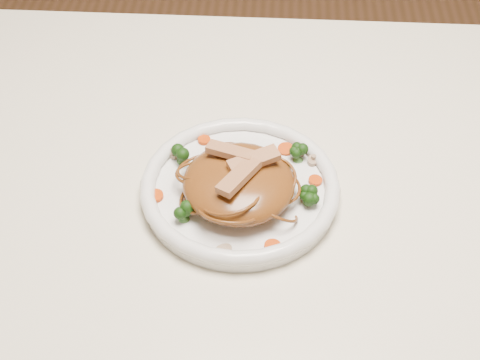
{
  "coord_description": "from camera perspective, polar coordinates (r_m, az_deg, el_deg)",
  "views": [
    {
      "loc": [
        -0.06,
        -0.64,
        1.41
      ],
      "look_at": [
        -0.09,
        -0.02,
        0.78
      ],
      "focal_mm": 52.0,
      "sensor_mm": 36.0,
      "label": 1
    }
  ],
  "objects": [
    {
      "name": "broccoli_2",
      "position": [
        0.85,
        -4.68,
        -2.53
      ],
      "size": [
        0.03,
        0.03,
        0.03
      ],
      "primitive_type": null,
      "rotation": [
        0.0,
        0.0,
        -0.04
      ],
      "color": "#163B0C",
      "rests_on": "plate"
    },
    {
      "name": "carrot_3",
      "position": [
        0.96,
        -2.96,
        3.29
      ],
      "size": [
        0.02,
        0.02,
        0.0
      ],
      "primitive_type": "cylinder",
      "rotation": [
        0.0,
        0.0,
        -0.36
      ],
      "color": "#C04207",
      "rests_on": "plate"
    },
    {
      "name": "table",
      "position": [
        1.0,
        5.48,
        -4.42
      ],
      "size": [
        1.2,
        0.8,
        0.75
      ],
      "color": "beige",
      "rests_on": "ground"
    },
    {
      "name": "plate",
      "position": [
        0.9,
        0.0,
        -0.98
      ],
      "size": [
        0.29,
        0.29,
        0.02
      ],
      "primitive_type": "cylinder",
      "rotation": [
        0.0,
        0.0,
        -0.17
      ],
      "color": "white",
      "rests_on": "table"
    },
    {
      "name": "broccoli_1",
      "position": [
        0.92,
        -4.83,
        2.17
      ],
      "size": [
        0.03,
        0.03,
        0.03
      ],
      "primitive_type": null,
      "rotation": [
        0.0,
        0.0,
        -0.36
      ],
      "color": "#163B0C",
      "rests_on": "plate"
    },
    {
      "name": "carrot_1",
      "position": [
        0.89,
        -6.98,
        -1.31
      ],
      "size": [
        0.03,
        0.03,
        0.0
      ],
      "primitive_type": "cylinder",
      "rotation": [
        0.0,
        0.0,
        -0.21
      ],
      "color": "#C04207",
      "rests_on": "plate"
    },
    {
      "name": "mushroom_1",
      "position": [
        0.93,
        6.04,
        1.64
      ],
      "size": [
        0.03,
        0.03,
        0.01
      ],
      "primitive_type": "cylinder",
      "rotation": [
        0.0,
        0.0,
        1.19
      ],
      "color": "tan",
      "rests_on": "plate"
    },
    {
      "name": "mushroom_0",
      "position": [
        0.82,
        -1.44,
        -5.89
      ],
      "size": [
        0.03,
        0.03,
        0.01
      ],
      "primitive_type": "cylinder",
      "rotation": [
        0.0,
        0.0,
        0.67
      ],
      "color": "tan",
      "rests_on": "plate"
    },
    {
      "name": "mushroom_2",
      "position": [
        0.94,
        -5.49,
        2.23
      ],
      "size": [
        0.03,
        0.03,
        0.01
      ],
      "primitive_type": "cylinder",
      "rotation": [
        0.0,
        0.0,
        -0.99
      ],
      "color": "tan",
      "rests_on": "plate"
    },
    {
      "name": "chicken_a",
      "position": [
        0.85,
        1.14,
        1.64
      ],
      "size": [
        0.07,
        0.05,
        0.01
      ],
      "primitive_type": "cube",
      "rotation": [
        0.0,
        0.0,
        0.48
      ],
      "color": "tan",
      "rests_on": "noodle_mound"
    },
    {
      "name": "carrot_0",
      "position": [
        0.94,
        3.77,
        2.54
      ],
      "size": [
        0.03,
        0.03,
        0.0
      ],
      "primitive_type": "cylinder",
      "rotation": [
        0.0,
        0.0,
        0.32
      ],
      "color": "#C04207",
      "rests_on": "plate"
    },
    {
      "name": "broccoli_3",
      "position": [
        0.87,
        5.7,
        -1.24
      ],
      "size": [
        0.03,
        0.03,
        0.03
      ],
      "primitive_type": null,
      "rotation": [
        0.0,
        0.0,
        -0.21
      ],
      "color": "#163B0C",
      "rests_on": "plate"
    },
    {
      "name": "carrot_2",
      "position": [
        0.9,
        6.2,
        -0.05
      ],
      "size": [
        0.02,
        0.02,
        0.0
      ],
      "primitive_type": "cylinder",
      "rotation": [
        0.0,
        0.0,
        -0.18
      ],
      "color": "#C04207",
      "rests_on": "plate"
    },
    {
      "name": "noodle_mound",
      "position": [
        0.86,
        -0.1,
        -0.23
      ],
      "size": [
        0.17,
        0.17,
        0.05
      ],
      "primitive_type": "ellipsoid",
      "rotation": [
        0.0,
        0.0,
        0.26
      ],
      "color": "brown",
      "rests_on": "plate"
    },
    {
      "name": "chicken_c",
      "position": [
        0.83,
        -0.1,
        0.27
      ],
      "size": [
        0.05,
        0.07,
        0.01
      ],
      "primitive_type": "cube",
      "rotation": [
        0.0,
        0.0,
        4.15
      ],
      "color": "tan",
      "rests_on": "noodle_mound"
    },
    {
      "name": "carrot_4",
      "position": [
        0.83,
        2.7,
        -5.44
      ],
      "size": [
        0.03,
        0.03,
        0.0
      ],
      "primitive_type": "cylinder",
      "rotation": [
        0.0,
        0.0,
        -0.32
      ],
      "color": "#C04207",
      "rests_on": "plate"
    },
    {
      "name": "mushroom_3",
      "position": [
        0.94,
        4.76,
        2.47
      ],
      "size": [
        0.03,
        0.03,
        0.01
      ],
      "primitive_type": "cylinder",
      "rotation": [
        0.0,
        0.0,
        1.88
      ],
      "color": "tan",
      "rests_on": "plate"
    },
    {
      "name": "broccoli_0",
      "position": [
        0.92,
        4.83,
        2.28
      ],
      "size": [
        0.03,
        0.03,
        0.03
      ],
      "primitive_type": null,
      "rotation": [
        0.0,
        0.0,
        -0.33
      ],
      "color": "#163B0C",
      "rests_on": "plate"
    },
    {
      "name": "chicken_b",
      "position": [
        0.86,
        -0.82,
        2.35
      ],
      "size": [
        0.06,
        0.04,
        0.01
      ],
      "primitive_type": "cube",
      "rotation": [
        0.0,
        0.0,
        2.8
      ],
      "color": "tan",
      "rests_on": "noodle_mound"
    }
  ]
}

